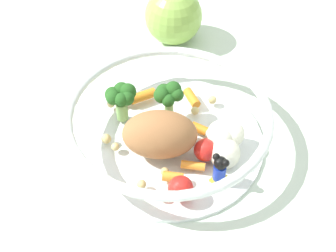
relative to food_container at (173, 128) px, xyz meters
name	(u,v)px	position (x,y,z in m)	size (l,w,h in m)	color
ground_plane	(176,145)	(0.00, 0.00, -0.03)	(2.40, 2.40, 0.00)	silver
food_container	(173,128)	(0.00, 0.00, 0.00)	(0.24, 0.24, 0.07)	white
loose_apple	(173,16)	(-0.10, 0.18, 0.01)	(0.08, 0.08, 0.09)	#8CB74C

